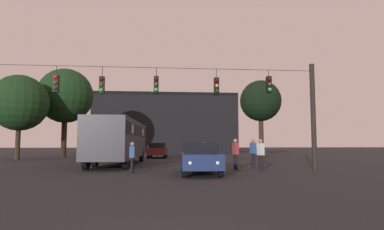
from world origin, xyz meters
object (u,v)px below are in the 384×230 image
pedestrian_crossing_right (132,156)px  pedestrian_trailing (253,151)px  car_near_right (200,157)px  tree_behind_building (261,101)px  tree_left_silhouette (65,96)px  pedestrian_near_bus (261,153)px  car_far_left (158,150)px  city_bus (120,138)px  tree_right_far (20,103)px  pedestrian_crossing_left (236,152)px  pedestrian_crossing_center (204,154)px

pedestrian_crossing_right → pedestrian_trailing: size_ratio=0.88×
car_near_right → tree_behind_building: bearing=63.3°
tree_left_silhouette → pedestrian_near_bus: bearing=-49.2°
car_far_left → pedestrian_trailing: size_ratio=2.53×
city_bus → tree_right_far: 13.21m
car_near_right → pedestrian_crossing_left: (2.24, 2.18, 0.19)m
pedestrian_crossing_left → pedestrian_crossing_right: (-5.57, -1.47, -0.13)m
pedestrian_near_bus → tree_right_far: size_ratio=0.22×
city_bus → pedestrian_near_bus: 10.14m
pedestrian_crossing_right → tree_behind_building: bearing=53.3°
city_bus → car_near_right: size_ratio=2.52×
pedestrian_trailing → tree_left_silhouette: tree_left_silhouette is taller
pedestrian_trailing → tree_right_far: size_ratio=0.23×
city_bus → pedestrian_crossing_right: (1.49, -6.48, -1.00)m
pedestrian_trailing → tree_right_far: (-18.54, 11.56, 4.18)m
car_far_left → pedestrian_trailing: 15.30m
car_far_left → pedestrian_trailing: pedestrian_trailing is taller
car_far_left → pedestrian_crossing_center: (2.98, -13.99, 0.07)m
city_bus → tree_left_silhouette: size_ratio=1.18×
tree_right_far → pedestrian_crossing_right: bearing=-50.9°
pedestrian_crossing_left → pedestrian_near_bus: bearing=-35.1°
tree_right_far → pedestrian_trailing: bearing=-31.9°
pedestrian_crossing_left → pedestrian_trailing: (1.36, 1.26, 0.01)m
tree_right_far → pedestrian_crossing_left: bearing=-36.7°
tree_behind_building → car_far_left: bearing=170.6°
pedestrian_crossing_left → pedestrian_crossing_center: pedestrian_crossing_left is taller
car_near_right → tree_right_far: tree_right_far is taller
pedestrian_crossing_center → tree_left_silhouette: (-12.87, 15.90, 5.62)m
pedestrian_crossing_right → tree_right_far: size_ratio=0.20×
car_near_right → pedestrian_near_bus: pedestrian_near_bus is taller
tree_left_silhouette → tree_behind_building: bearing=-10.2°
pedestrian_near_bus → tree_right_far: 23.26m
car_near_right → tree_right_far: (-14.94, 15.00, 4.37)m
pedestrian_crossing_left → pedestrian_crossing_right: bearing=-165.2°
city_bus → pedestrian_crossing_left: bearing=-35.4°
tree_left_silhouette → tree_right_far: 5.39m
pedestrian_crossing_left → tree_left_silhouette: bearing=129.9°
city_bus → pedestrian_crossing_center: size_ratio=7.14×
tree_behind_building → car_near_right: bearing=-116.7°
pedestrian_crossing_right → tree_right_far: 18.91m
pedestrian_crossing_left → pedestrian_trailing: pedestrian_trailing is taller
pedestrian_crossing_center → tree_behind_building: size_ratio=0.20×
pedestrian_near_bus → tree_left_silhouette: (-15.63, 18.11, 5.52)m
pedestrian_near_bus → tree_left_silhouette: size_ratio=0.18×
pedestrian_crossing_left → pedestrian_near_bus: 1.44m
tree_left_silhouette → car_near_right: bearing=-57.9°
pedestrian_crossing_center → pedestrian_near_bus: bearing=-38.5°
car_far_left → tree_right_far: tree_right_far is taller
car_far_left → tree_right_far: 13.59m
car_far_left → pedestrian_trailing: bearing=-67.2°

